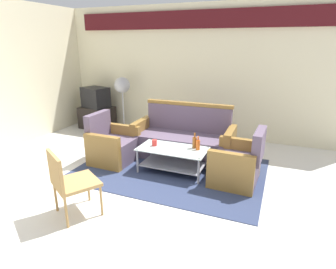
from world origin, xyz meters
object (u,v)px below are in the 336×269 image
Objects in this scene: bottle_brown at (195,142)px; television at (96,97)px; couch at (184,140)px; pedestal_fan at (122,88)px; armchair_left at (112,146)px; wicker_chair at (68,179)px; tv_stand at (97,118)px; bottle_orange at (198,145)px; armchair_right at (238,165)px; cup at (154,143)px; coffee_table at (173,156)px.

bottle_brown is 3.31m from television.
couch is at bearing 124.04° from bottle_brown.
couch is 1.43× the size of pedestal_fan.
pedestal_fan reaches higher than armchair_left.
wicker_chair is at bearing 136.53° from television.
armchair_left is 3.35× the size of bottle_brown.
television reaches higher than tv_stand.
couch reaches higher than bottle_orange.
wicker_chair is (1.94, -3.24, -0.27)m from television.
armchair_right is at bearing -23.65° from tv_stand.
pedestal_fan is at bearing 133.39° from cup.
coffee_table is 0.37m from cup.
tv_stand is at bearing 90.00° from television.
tv_stand is at bearing 152.38° from wicker_chair.
television is (-2.58, 0.94, 0.44)m from couch.
coffee_table is 1.58× the size of television.
pedestal_fan is (0.72, 0.05, 0.25)m from television.
armchair_left is at bearing 31.11° from couch.
armchair_left is 0.67× the size of pedestal_fan.
tv_stand is (-2.63, 1.62, -0.01)m from coffee_table.
wicker_chair is at bearing -59.14° from tv_stand.
bottle_orange is at bearing 168.71° from television.
coffee_table is 4.33× the size of bottle_brown.
armchair_right is (2.17, 0.02, 0.00)m from armchair_left.
armchair_right is 4.02m from television.
television reaches higher than bottle_brown.
cup is (-1.35, -0.03, 0.17)m from armchair_right.
pedestal_fan reaches higher than couch.
armchair_right is at bearing 75.10° from wicker_chair.
armchair_left is 1.14m from coffee_table.
armchair_right reaches higher than tv_stand.
television is at bearing 153.02° from bottle_orange.
coffee_table is at bearing 1.42° from cup.
wicker_chair is at bearing 16.97° from armchair_left.
cup is 2.84m from television.
armchair_left is (-1.09, -0.69, -0.03)m from couch.
cup is (-0.64, -0.15, -0.05)m from bottle_brown.
coffee_table is (-1.03, -0.02, -0.02)m from armchair_right.
cup is at bearing 160.45° from television.
cup is at bearing -178.58° from coffee_table.
couch is 1.65× the size of coffee_table.
armchair_right reaches higher than wicker_chair.
couch is at bearing 175.63° from television.
coffee_table is (0.05, -0.68, -0.04)m from couch.
armchair_right is 3.85× the size of bottle_orange.
tv_stand is at bearing 144.81° from cup.
coffee_table is at bearing -41.21° from pedestal_fan.
television is (-2.94, 1.48, 0.25)m from bottle_brown.
couch is 2.27× the size of tv_stand.
armchair_left is 2.20m from tv_stand.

